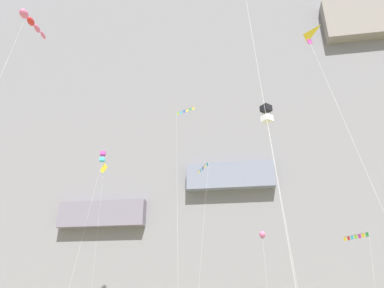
{
  "coord_description": "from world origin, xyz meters",
  "views": [
    {
      "loc": [
        2.42,
        -9.25,
        2.14
      ],
      "look_at": [
        -2.37,
        21.37,
        15.9
      ],
      "focal_mm": 32.54,
      "sensor_mm": 36.0,
      "label": 1
    }
  ],
  "objects_px": {
    "kite_delta_upper_right": "(307,46)",
    "kite_windsock_low_center": "(262,236)",
    "kite_box_near_cliff": "(102,157)",
    "kite_banner_high_right": "(203,184)",
    "kite_banner_upper_mid": "(184,134)",
    "kite_windsock_mid_right": "(30,21)",
    "kite_box_mid_center": "(267,114)",
    "kite_banner_low_right": "(357,239)",
    "kite_diamond_low_left": "(103,175)"
  },
  "relations": [
    {
      "from": "kite_box_near_cliff",
      "to": "kite_windsock_mid_right",
      "type": "relative_size",
      "value": 0.81
    },
    {
      "from": "kite_windsock_low_center",
      "to": "kite_banner_high_right",
      "type": "xyz_separation_m",
      "value": [
        -6.43,
        -13.91,
        3.34
      ]
    },
    {
      "from": "kite_banner_upper_mid",
      "to": "kite_windsock_mid_right",
      "type": "bearing_deg",
      "value": -119.66
    },
    {
      "from": "kite_banner_upper_mid",
      "to": "kite_windsock_low_center",
      "type": "height_order",
      "value": "kite_banner_upper_mid"
    },
    {
      "from": "kite_diamond_low_left",
      "to": "kite_box_near_cliff",
      "type": "bearing_deg",
      "value": -68.95
    },
    {
      "from": "kite_box_near_cliff",
      "to": "kite_banner_high_right",
      "type": "bearing_deg",
      "value": -20.19
    },
    {
      "from": "kite_banner_upper_mid",
      "to": "kite_windsock_mid_right",
      "type": "xyz_separation_m",
      "value": [
        -10.34,
        -18.15,
        2.96
      ]
    },
    {
      "from": "kite_delta_upper_right",
      "to": "kite_diamond_low_left",
      "type": "bearing_deg",
      "value": 133.26
    },
    {
      "from": "kite_delta_upper_right",
      "to": "kite_box_mid_center",
      "type": "bearing_deg",
      "value": 123.49
    },
    {
      "from": "kite_diamond_low_left",
      "to": "kite_windsock_low_center",
      "type": "xyz_separation_m",
      "value": [
        22.89,
        2.46,
        -9.08
      ]
    },
    {
      "from": "kite_box_mid_center",
      "to": "kite_windsock_mid_right",
      "type": "relative_size",
      "value": 0.63
    },
    {
      "from": "kite_banner_low_right",
      "to": "kite_windsock_mid_right",
      "type": "xyz_separation_m",
      "value": [
        -30.41,
        -24.61,
        15.46
      ]
    },
    {
      "from": "kite_banner_low_right",
      "to": "kite_windsock_low_center",
      "type": "xyz_separation_m",
      "value": [
        -10.92,
        4.04,
        1.35
      ]
    },
    {
      "from": "kite_banner_upper_mid",
      "to": "kite_diamond_low_left",
      "type": "distance_m",
      "value": 16.05
    },
    {
      "from": "kite_box_near_cliff",
      "to": "kite_banner_high_right",
      "type": "distance_m",
      "value": 16.12
    },
    {
      "from": "kite_box_mid_center",
      "to": "kite_banner_high_right",
      "type": "xyz_separation_m",
      "value": [
        -6.42,
        11.63,
        -1.63
      ]
    },
    {
      "from": "kite_windsock_mid_right",
      "to": "kite_delta_upper_right",
      "type": "bearing_deg",
      "value": -2.7
    },
    {
      "from": "kite_banner_upper_mid",
      "to": "kite_diamond_low_left",
      "type": "bearing_deg",
      "value": 149.68
    },
    {
      "from": "kite_windsock_low_center",
      "to": "kite_banner_high_right",
      "type": "distance_m",
      "value": 15.69
    },
    {
      "from": "kite_box_mid_center",
      "to": "kite_banner_high_right",
      "type": "height_order",
      "value": "kite_box_mid_center"
    },
    {
      "from": "kite_box_near_cliff",
      "to": "kite_box_mid_center",
      "type": "distance_m",
      "value": 26.83
    },
    {
      "from": "kite_banner_upper_mid",
      "to": "kite_banner_high_right",
      "type": "distance_m",
      "value": 8.96
    },
    {
      "from": "kite_banner_high_right",
      "to": "kite_banner_low_right",
      "type": "bearing_deg",
      "value": 29.64
    },
    {
      "from": "kite_windsock_mid_right",
      "to": "kite_banner_high_right",
      "type": "xyz_separation_m",
      "value": [
        13.06,
        14.74,
        -10.78
      ]
    },
    {
      "from": "kite_diamond_low_left",
      "to": "kite_windsock_low_center",
      "type": "height_order",
      "value": "kite_diamond_low_left"
    },
    {
      "from": "kite_box_mid_center",
      "to": "kite_windsock_low_center",
      "type": "height_order",
      "value": "kite_box_mid_center"
    },
    {
      "from": "kite_box_near_cliff",
      "to": "kite_banner_upper_mid",
      "type": "relative_size",
      "value": 0.8
    },
    {
      "from": "kite_banner_low_right",
      "to": "kite_diamond_low_left",
      "type": "distance_m",
      "value": 35.42
    },
    {
      "from": "kite_diamond_low_left",
      "to": "kite_delta_upper_right",
      "type": "distance_m",
      "value": 37.42
    },
    {
      "from": "kite_banner_low_right",
      "to": "kite_box_mid_center",
      "type": "distance_m",
      "value": 24.94
    },
    {
      "from": "kite_banner_low_right",
      "to": "kite_banner_high_right",
      "type": "height_order",
      "value": "kite_banner_high_right"
    },
    {
      "from": "kite_banner_high_right",
      "to": "kite_box_mid_center",
      "type": "bearing_deg",
      "value": -61.1
    },
    {
      "from": "kite_diamond_low_left",
      "to": "kite_windsock_mid_right",
      "type": "bearing_deg",
      "value": -82.6
    },
    {
      "from": "kite_windsock_low_center",
      "to": "kite_box_mid_center",
      "type": "bearing_deg",
      "value": -90.01
    },
    {
      "from": "kite_delta_upper_right",
      "to": "kite_windsock_low_center",
      "type": "bearing_deg",
      "value": 95.28
    },
    {
      "from": "kite_box_near_cliff",
      "to": "kite_box_mid_center",
      "type": "relative_size",
      "value": 1.28
    },
    {
      "from": "kite_windsock_mid_right",
      "to": "kite_windsock_low_center",
      "type": "bearing_deg",
      "value": 55.78
    },
    {
      "from": "kite_box_mid_center",
      "to": "kite_delta_upper_right",
      "type": "relative_size",
      "value": 0.85
    },
    {
      "from": "kite_banner_low_right",
      "to": "kite_diamond_low_left",
      "type": "xyz_separation_m",
      "value": [
        -33.81,
        1.58,
        10.43
      ]
    },
    {
      "from": "kite_banner_upper_mid",
      "to": "kite_windsock_mid_right",
      "type": "relative_size",
      "value": 1.01
    },
    {
      "from": "kite_box_mid_center",
      "to": "kite_windsock_low_center",
      "type": "relative_size",
      "value": 1.51
    },
    {
      "from": "kite_box_mid_center",
      "to": "kite_banner_low_right",
      "type": "bearing_deg",
      "value": 63.06
    },
    {
      "from": "kite_banner_upper_mid",
      "to": "kite_delta_upper_right",
      "type": "relative_size",
      "value": 1.36
    },
    {
      "from": "kite_windsock_mid_right",
      "to": "kite_diamond_low_left",
      "type": "bearing_deg",
      "value": 97.4
    },
    {
      "from": "kite_windsock_mid_right",
      "to": "kite_delta_upper_right",
      "type": "distance_m",
      "value": 23.15
    },
    {
      "from": "kite_banner_low_right",
      "to": "kite_banner_high_right",
      "type": "relative_size",
      "value": 0.59
    },
    {
      "from": "kite_windsock_mid_right",
      "to": "kite_box_mid_center",
      "type": "bearing_deg",
      "value": 9.06
    },
    {
      "from": "kite_box_mid_center",
      "to": "kite_windsock_low_center",
      "type": "bearing_deg",
      "value": 89.99
    },
    {
      "from": "kite_diamond_low_left",
      "to": "kite_banner_high_right",
      "type": "height_order",
      "value": "kite_diamond_low_left"
    },
    {
      "from": "kite_banner_upper_mid",
      "to": "kite_delta_upper_right",
      "type": "bearing_deg",
      "value": -58.22
    }
  ]
}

